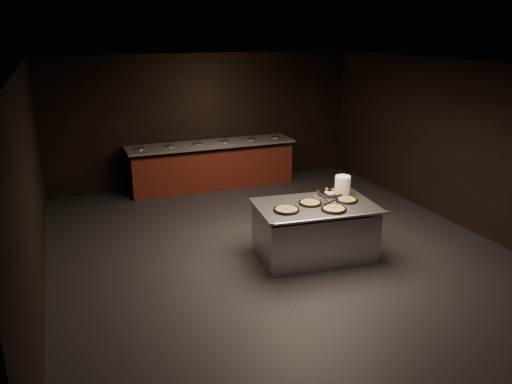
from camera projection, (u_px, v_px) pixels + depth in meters
room at (278, 162)px, 7.66m from camera, size 7.02×8.02×2.92m
salad_bar at (212, 168)px, 11.11m from camera, size 3.70×0.83×1.18m
serving_counter at (314, 232)px, 7.72m from camera, size 1.91×1.34×0.86m
plate_stack at (342, 185)px, 8.01m from camera, size 0.25×0.25×0.30m
pan_veggie_whole at (286, 210)px, 7.32m from camera, size 0.39×0.39×0.04m
pan_cheese_whole at (310, 203)px, 7.60m from camera, size 0.36×0.36×0.04m
pan_cheese_slices_a at (330, 193)px, 8.02m from camera, size 0.39×0.39×0.04m
pan_cheese_slices_b at (334, 209)px, 7.35m from camera, size 0.38×0.38×0.04m
pan_veggie_slices at (347, 200)px, 7.72m from camera, size 0.34×0.34×0.04m
server_left at (319, 197)px, 7.67m from camera, size 0.23×0.32×0.18m
server_right at (334, 204)px, 7.37m from camera, size 0.30×0.26×0.18m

